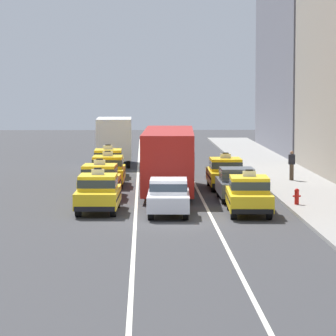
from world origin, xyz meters
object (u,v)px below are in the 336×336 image
object	(u,v)px
taxi_left_fourth	(108,162)
taxi_right_third	(225,173)
sedan_center_nearest	(169,196)
taxi_left_second	(100,180)
pedestrian_near_crosswalk	(292,165)
taxi_right_nearest	(249,194)
fire_hydrant	(297,196)
bus_center_second	(169,157)
box_truck_left_fifth	(115,140)
taxi_left_third	(108,170)
sedan_right_second	(237,183)
taxi_center_third	(166,161)
taxi_left_nearest	(98,192)

from	to	relation	value
taxi_left_fourth	taxi_right_third	bearing A→B (deg)	-47.93
sedan_center_nearest	taxi_right_third	bearing A→B (deg)	72.63
taxi_left_second	pedestrian_near_crosswalk	bearing A→B (deg)	34.98
taxi_right_nearest	fire_hydrant	distance (m)	3.40
sedan_center_nearest	bus_center_second	distance (m)	8.94
taxi_left_fourth	pedestrian_near_crosswalk	distance (m)	11.22
box_truck_left_fifth	bus_center_second	world-z (taller)	box_truck_left_fifth
taxi_left_third	taxi_left_fourth	distance (m)	5.46
bus_center_second	taxi_right_nearest	bearing A→B (deg)	-69.84
bus_center_second	sedan_right_second	xyz separation A→B (m)	(3.17, -3.59, -0.97)
bus_center_second	fire_hydrant	distance (m)	8.62
taxi_left_fourth	box_truck_left_fifth	size ratio (longest dim) A/B	0.65
bus_center_second	taxi_center_third	distance (m)	9.47
sedan_right_second	taxi_right_third	world-z (taller)	taxi_right_third
taxi_left_second	sedan_center_nearest	distance (m)	7.19
taxi_right_nearest	pedestrian_near_crosswalk	distance (m)	14.21
taxi_left_third	box_truck_left_fifth	size ratio (longest dim) A/B	0.66
taxi_right_nearest	taxi_right_third	distance (m)	10.40
sedan_center_nearest	taxi_right_third	xyz separation A→B (m)	(3.29, 10.53, 0.03)
bus_center_second	fire_hydrant	xyz separation A→B (m)	(5.64, -6.39, -1.27)
sedan_center_nearest	taxi_center_third	world-z (taller)	taxi_center_third
taxi_left_third	pedestrian_near_crosswalk	size ratio (longest dim) A/B	2.74
box_truck_left_fifth	pedestrian_near_crosswalk	world-z (taller)	box_truck_left_fifth
taxi_left_nearest	taxi_right_third	size ratio (longest dim) A/B	1.01
pedestrian_near_crosswalk	fire_hydrant	distance (m)	11.41
taxi_left_third	taxi_center_third	world-z (taller)	same
taxi_right_third	taxi_center_third	bearing A→B (deg)	111.00
taxi_left_fourth	pedestrian_near_crosswalk	size ratio (longest dim) A/B	2.74
taxi_left_fourth	pedestrian_near_crosswalk	xyz separation A→B (m)	(10.51, -3.92, 0.12)
box_truck_left_fifth	taxi_left_third	bearing A→B (deg)	-89.89
taxi_left_nearest	taxi_right_nearest	size ratio (longest dim) A/B	1.00
sedan_center_nearest	taxi_right_third	distance (m)	11.03
box_truck_left_fifth	taxi_right_nearest	xyz separation A→B (m)	(6.50, -25.96, -0.90)
box_truck_left_fifth	fire_hydrant	bearing A→B (deg)	-69.29
taxi_left_third	fire_hydrant	world-z (taller)	taxi_left_third
taxi_left_second	bus_center_second	size ratio (longest dim) A/B	0.41
taxi_center_third	taxi_right_nearest	xyz separation A→B (m)	(3.14, -18.18, 0.00)
pedestrian_near_crosswalk	box_truck_left_fifth	bearing A→B (deg)	130.15
taxi_left_third	sedan_center_nearest	bearing A→B (deg)	-76.16
box_truck_left_fifth	sedan_right_second	distance (m)	21.79
taxi_left_third	fire_hydrant	distance (m)	13.21
sedan_center_nearest	sedan_right_second	bearing A→B (deg)	57.26
taxi_left_fourth	fire_hydrant	bearing A→B (deg)	-59.23
taxi_right_nearest	taxi_right_third	xyz separation A→B (m)	(-0.16, 10.40, 0.00)
fire_hydrant	pedestrian_near_crosswalk	bearing A→B (deg)	82.70
taxi_right_nearest	taxi_right_third	bearing A→B (deg)	90.86
taxi_right_nearest	fire_hydrant	world-z (taller)	taxi_right_nearest
taxi_left_third	fire_hydrant	bearing A→B (deg)	-47.67
taxi_left_second	bus_center_second	world-z (taller)	bus_center_second
taxi_left_fourth	sedan_right_second	distance (m)	14.06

